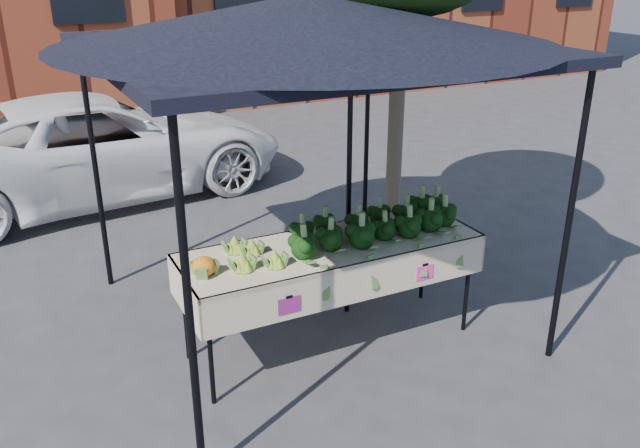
{
  "coord_description": "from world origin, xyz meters",
  "views": [
    {
      "loc": [
        -2.38,
        -4.23,
        3.0
      ],
      "look_at": [
        -0.15,
        0.09,
        1.0
      ],
      "focal_mm": 36.89,
      "sensor_mm": 36.0,
      "label": 1
    }
  ],
  "objects": [
    {
      "name": "romanesco_cluster",
      "position": [
        -0.81,
        -0.08,
        1.0
      ],
      "size": [
        0.42,
        0.56,
        0.19
      ],
      "primitive_type": "ellipsoid",
      "color": "#9DBC36",
      "rests_on": "table"
    },
    {
      "name": "street_tree",
      "position": [
        1.1,
        0.92,
        2.16
      ],
      "size": [
        2.19,
        2.19,
        4.32
      ],
      "primitive_type": null,
      "color": "#1E4C14",
      "rests_on": "ground"
    },
    {
      "name": "broccoli_heap",
      "position": [
        0.24,
        -0.09,
        1.03
      ],
      "size": [
        1.59,
        0.56,
        0.25
      ],
      "primitive_type": "ellipsoid",
      "color": "black",
      "rests_on": "table"
    },
    {
      "name": "table",
      "position": [
        -0.15,
        -0.11,
        0.45
      ],
      "size": [
        2.41,
        0.83,
        0.9
      ],
      "color": "beige",
      "rests_on": "ground"
    },
    {
      "name": "canopy",
      "position": [
        -0.12,
        0.37,
        1.37
      ],
      "size": [
        3.16,
        3.16,
        2.74
      ],
      "primitive_type": null,
      "color": "black",
      "rests_on": "ground"
    },
    {
      "name": "vehicle",
      "position": [
        -1.11,
        4.52,
        2.42
      ],
      "size": [
        1.58,
        2.37,
        4.84
      ],
      "primitive_type": "imported",
      "rotation": [
        0.0,
        0.0,
        1.68
      ],
      "color": "white",
      "rests_on": "ground"
    },
    {
      "name": "cauliflower_pair",
      "position": [
        -1.2,
        -0.16,
        0.99
      ],
      "size": [
        0.19,
        0.19,
        0.17
      ],
      "primitive_type": "ellipsoid",
      "color": "orange",
      "rests_on": "table"
    },
    {
      "name": "ground",
      "position": [
        0.0,
        0.0,
        0.0
      ],
      "size": [
        90.0,
        90.0,
        0.0
      ],
      "primitive_type": "plane",
      "color": "#333336"
    }
  ]
}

